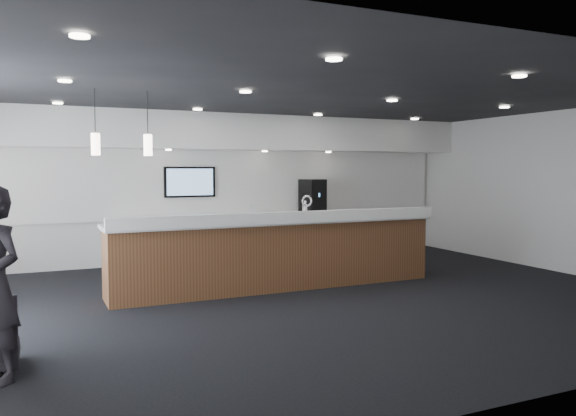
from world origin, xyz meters
name	(u,v)px	position (x,y,z in m)	size (l,w,h in m)	color
ground	(322,298)	(0.00, 0.00, 0.00)	(10.00, 10.00, 0.00)	black
ceiling	(323,94)	(0.00, 0.00, 3.00)	(10.00, 8.00, 0.02)	black
back_wall	(235,189)	(0.00, 4.00, 1.50)	(10.00, 0.02, 3.00)	silver
right_wall	(564,192)	(5.00, 0.00, 1.50)	(0.02, 8.00, 3.00)	silver
soffit_bulkhead	(242,133)	(0.00, 3.55, 2.65)	(10.00, 0.90, 0.70)	white
alcove_panel	(236,184)	(0.00, 3.97, 1.60)	(9.80, 0.06, 1.40)	white
back_credenza	(241,238)	(0.00, 3.64, 0.48)	(5.06, 0.66, 0.95)	gray
wall_tv	(190,182)	(-1.00, 3.91, 1.65)	(1.05, 0.08, 0.62)	black
pendant_left	(147,145)	(-2.40, 0.80, 2.25)	(0.12, 0.12, 0.30)	#FDE7C5
pendant_right	(95,144)	(-3.10, 0.80, 2.25)	(0.12, 0.12, 0.30)	#FDE7C5
ceiling_can_lights	(323,96)	(0.00, 0.00, 2.97)	(7.00, 5.00, 0.02)	silver
service_counter	(278,252)	(-0.34, 0.91, 0.57)	(5.42, 0.95, 1.49)	#58341D
coffee_machine	(313,196)	(1.65, 3.62, 1.32)	(0.51, 0.59, 0.74)	black
info_sign_left	(255,210)	(0.26, 3.53, 1.07)	(0.17, 0.02, 0.23)	white
info_sign_right	(306,209)	(1.44, 3.52, 1.06)	(0.16, 0.02, 0.21)	white
cup_0	(324,211)	(1.90, 3.57, 1.00)	(0.10, 0.10, 0.10)	white
cup_1	(318,211)	(1.76, 3.57, 1.00)	(0.10, 0.10, 0.10)	white
cup_2	(312,211)	(1.62, 3.57, 1.00)	(0.10, 0.10, 0.10)	white
cup_3	(307,211)	(1.48, 3.57, 1.00)	(0.10, 0.10, 0.10)	white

